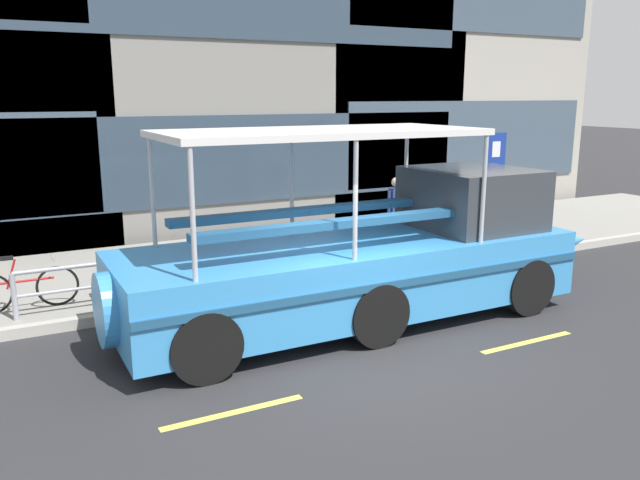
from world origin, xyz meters
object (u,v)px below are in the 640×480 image
Objects in this scene: duck_tour_boat at (380,257)px; pedestrian_near_bow at (396,205)px; parking_sign at (494,170)px; leaned_bicycle at (24,289)px.

duck_tour_boat is 4.46m from pedestrian_near_bow.
duck_tour_boat reaches higher than parking_sign.
parking_sign is at bearing 27.78° from duck_tour_boat.
leaned_bicycle is (-10.18, 0.09, -1.46)m from parking_sign.
duck_tour_boat is (5.41, -2.60, 0.50)m from leaned_bicycle.
duck_tour_boat is at bearing -25.68° from leaned_bicycle.
parking_sign reaches higher than leaned_bicycle.
parking_sign is 5.47m from duck_tour_boat.
pedestrian_near_bow reaches higher than leaned_bicycle.
leaned_bicycle is at bearing 154.32° from duck_tour_boat.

